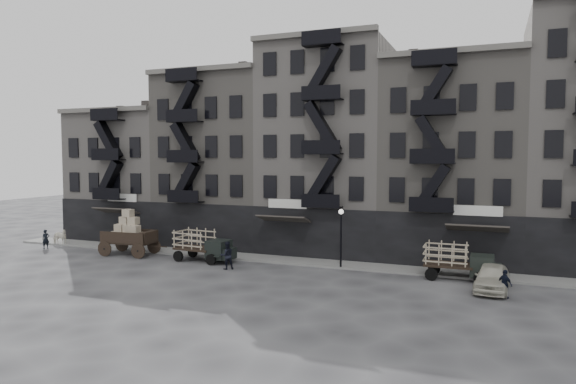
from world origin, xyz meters
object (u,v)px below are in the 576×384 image
at_px(stake_truck_west, 203,243).
at_px(policeman, 505,284).
at_px(pedestrian_west, 46,239).
at_px(stake_truck_east, 459,259).
at_px(car_east, 492,277).
at_px(pedestrian_mid, 227,255).
at_px(horse, 59,237).
at_px(wagon, 128,229).

distance_m(stake_truck_west, policeman, 21.33).
bearing_deg(pedestrian_west, stake_truck_west, -63.57).
distance_m(stake_truck_east, car_east, 2.94).
bearing_deg(pedestrian_mid, stake_truck_west, -71.62).
height_order(horse, wagon, wagon).
xyz_separation_m(car_east, pedestrian_mid, (-17.50, -0.70, 0.20)).
relative_size(stake_truck_west, pedestrian_west, 2.96).
distance_m(stake_truck_west, stake_truck_east, 18.53).
xyz_separation_m(pedestrian_mid, policeman, (18.17, -0.85, -0.17)).
bearing_deg(stake_truck_east, car_east, -46.51).
relative_size(wagon, pedestrian_mid, 2.26).
height_order(wagon, stake_truck_east, wagon).
distance_m(wagon, pedestrian_west, 8.59).
bearing_deg(pedestrian_mid, horse, -50.44).
bearing_deg(wagon, pedestrian_west, 179.01).
relative_size(car_east, pedestrian_west, 2.79).
distance_m(pedestrian_mid, policeman, 18.19).
xyz_separation_m(horse, car_east, (36.17, -2.33, 0.03)).
relative_size(stake_truck_east, pedestrian_west, 2.85).
bearing_deg(car_east, policeman, -62.53).
bearing_deg(stake_truck_west, policeman, -2.62).
distance_m(pedestrian_west, pedestrian_mid, 18.55).
xyz_separation_m(stake_truck_east, pedestrian_mid, (-15.51, -2.79, -0.36)).
relative_size(wagon, stake_truck_east, 0.95).
bearing_deg(horse, pedestrian_west, -173.45).
bearing_deg(car_east, stake_truck_west, -178.96).
relative_size(stake_truck_west, car_east, 1.06).
bearing_deg(horse, car_east, -93.09).
bearing_deg(pedestrian_mid, pedestrian_west, -45.47).
relative_size(stake_truck_east, pedestrian_mid, 2.39).
bearing_deg(pedestrian_mid, wagon, -51.20).
bearing_deg(stake_truck_west, stake_truck_east, 7.60).
relative_size(pedestrian_west, pedestrian_mid, 0.84).
bearing_deg(car_east, stake_truck_east, 137.53).
distance_m(stake_truck_east, policeman, 4.54).
distance_m(wagon, car_east, 27.56).
bearing_deg(wagon, policeman, -8.87).
relative_size(pedestrian_west, policeman, 1.02).
bearing_deg(pedestrian_west, horse, 30.99).
distance_m(wagon, policeman, 28.33).
xyz_separation_m(stake_truck_west, policeman, (21.16, -2.60, -0.56)).
relative_size(wagon, car_east, 0.97).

